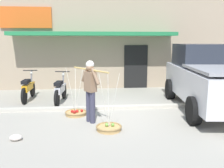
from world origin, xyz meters
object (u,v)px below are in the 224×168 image
(fruit_basket_right_side, at_px, (76,113))
(motorcycle_second_in_row, at_px, (60,90))
(motorcycle_nearest_shop, at_px, (28,88))
(parked_truck, at_px, (209,77))
(fruit_vendor, at_px, (90,87))
(plastic_litter_bag, at_px, (16,137))
(fruit_basket_left_side, at_px, (109,127))

(fruit_basket_right_side, distance_m, motorcycle_second_in_row, 1.73)
(motorcycle_nearest_shop, distance_m, parked_truck, 6.43)
(motorcycle_second_in_row, bearing_deg, fruit_vendor, -64.58)
(fruit_vendor, distance_m, plastic_litter_bag, 2.22)
(fruit_basket_left_side, bearing_deg, motorcycle_nearest_shop, 128.97)
(fruit_vendor, bearing_deg, parked_truck, 15.00)
(fruit_vendor, bearing_deg, motorcycle_nearest_shop, 130.20)
(fruit_basket_right_side, distance_m, parked_truck, 4.42)
(motorcycle_nearest_shop, bearing_deg, fruit_basket_right_side, -47.84)
(plastic_litter_bag, bearing_deg, fruit_basket_right_side, 54.69)
(fruit_basket_right_side, bearing_deg, parked_truck, 4.85)
(motorcycle_nearest_shop, bearing_deg, fruit_basket_left_side, -51.03)
(parked_truck, xyz_separation_m, plastic_litter_bag, (-5.56, -2.14, -0.96))
(fruit_vendor, bearing_deg, plastic_litter_bag, -147.01)
(fruit_vendor, xyz_separation_m, fruit_basket_left_side, (0.44, -0.67, -0.90))
(motorcycle_second_in_row, distance_m, plastic_litter_bag, 3.42)
(fruit_basket_right_side, distance_m, plastic_litter_bag, 2.17)
(motorcycle_nearest_shop, xyz_separation_m, parked_truck, (6.17, -1.70, 0.58))
(fruit_basket_left_side, xyz_separation_m, motorcycle_nearest_shop, (-2.75, 3.40, 0.38))
(fruit_basket_right_side, xyz_separation_m, motorcycle_second_in_row, (-0.62, 1.57, 0.38))
(motorcycle_second_in_row, relative_size, plastic_litter_bag, 6.50)
(parked_truck, bearing_deg, motorcycle_nearest_shop, 164.62)
(fruit_basket_right_side, height_order, plastic_litter_bag, fruit_basket_right_side)
(fruit_vendor, relative_size, fruit_basket_right_side, 1.17)
(fruit_basket_right_side, relative_size, motorcycle_second_in_row, 0.80)
(motorcycle_nearest_shop, bearing_deg, fruit_vendor, -49.80)
(fruit_vendor, relative_size, fruit_basket_left_side, 1.17)
(fruit_vendor, height_order, parked_truck, parked_truck)
(fruit_basket_right_side, xyz_separation_m, motorcycle_nearest_shop, (-1.87, 2.06, 0.38))
(fruit_basket_right_side, height_order, motorcycle_nearest_shop, fruit_basket_right_side)
(fruit_basket_left_side, relative_size, plastic_litter_bag, 5.18)
(plastic_litter_bag, bearing_deg, motorcycle_second_in_row, 79.32)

